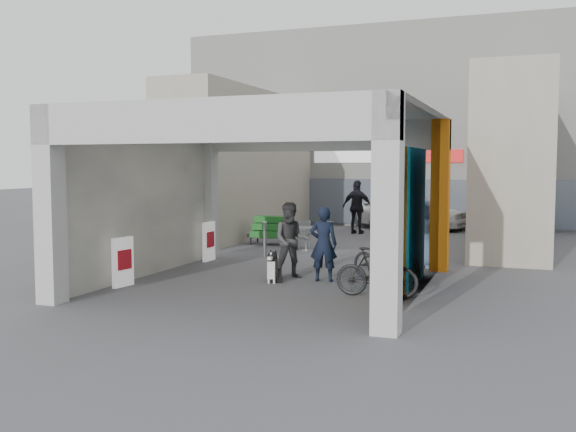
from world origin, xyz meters
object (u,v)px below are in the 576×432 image
at_px(bicycle_rear, 377,273).
at_px(white_van, 412,211).
at_px(produce_stand, 270,233).
at_px(man_elderly, 424,234).
at_px(bicycle_front, 386,260).
at_px(man_crates, 357,207).
at_px(man_with_dog, 323,244).
at_px(man_back_turned, 291,240).
at_px(border_collie, 274,269).
at_px(cafe_set, 305,240).

distance_m(bicycle_rear, white_van, 13.08).
bearing_deg(produce_stand, man_elderly, -20.42).
bearing_deg(bicycle_front, man_crates, 45.23).
bearing_deg(man_with_dog, man_back_turned, -20.90).
bearing_deg(produce_stand, man_with_dog, -49.40).
bearing_deg(man_elderly, border_collie, -117.94).
height_order(man_back_turned, bicycle_front, man_back_turned).
bearing_deg(man_elderly, bicycle_rear, -82.15).
xyz_separation_m(man_with_dog, bicycle_front, (1.26, 0.35, -0.33)).
bearing_deg(border_collie, man_crates, 69.37).
distance_m(border_collie, man_with_dog, 1.18).
bearing_deg(white_van, produce_stand, 161.00).
bearing_deg(man_back_turned, border_collie, -125.47).
distance_m(cafe_set, man_with_dog, 5.17).
distance_m(man_back_turned, man_elderly, 3.52).
bearing_deg(produce_stand, bicycle_front, -38.96).
bearing_deg(man_crates, man_back_turned, 102.67).
relative_size(bicycle_rear, white_van, 0.38).
relative_size(man_with_dog, man_back_turned, 0.96).
height_order(produce_stand, border_collie, produce_stand).
distance_m(border_collie, bicycle_front, 2.36).
bearing_deg(man_elderly, man_crates, 128.74).
relative_size(cafe_set, bicycle_front, 0.77).
bearing_deg(man_crates, white_van, -116.31).
height_order(man_crates, white_van, man_crates).
xyz_separation_m(border_collie, white_van, (0.83, 12.26, 0.42)).
relative_size(produce_stand, man_with_dog, 0.83).
distance_m(produce_stand, man_crates, 4.35).
distance_m(cafe_set, border_collie, 5.36).
height_order(bicycle_rear, white_van, white_van).
height_order(produce_stand, man_back_turned, man_back_turned).
bearing_deg(man_elderly, man_with_dog, -111.06).
xyz_separation_m(man_back_turned, white_van, (0.68, 11.61, -0.13)).
bearing_deg(border_collie, white_van, 61.29).
xyz_separation_m(produce_stand, bicycle_rear, (4.84, -6.72, 0.12)).
height_order(border_collie, man_elderly, man_elderly).
distance_m(man_back_turned, man_crates, 9.30).
distance_m(man_with_dog, white_van, 11.74).
distance_m(man_crates, bicycle_rear, 11.09).
height_order(produce_stand, white_van, white_van).
relative_size(man_back_turned, bicycle_rear, 1.07).
bearing_deg(man_elderly, cafe_set, 162.79).
xyz_separation_m(man_with_dog, bicycle_rear, (1.42, -1.25, -0.33)).
height_order(cafe_set, bicycle_rear, bicycle_rear).
bearing_deg(white_van, man_with_dog, -170.64).
height_order(produce_stand, bicycle_rear, bicycle_rear).
xyz_separation_m(bicycle_rear, white_van, (-1.51, 12.99, 0.23)).
distance_m(man_back_turned, bicycle_rear, 2.62).
bearing_deg(bicycle_rear, white_van, 6.82).
bearing_deg(border_collie, cafe_set, 76.92).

